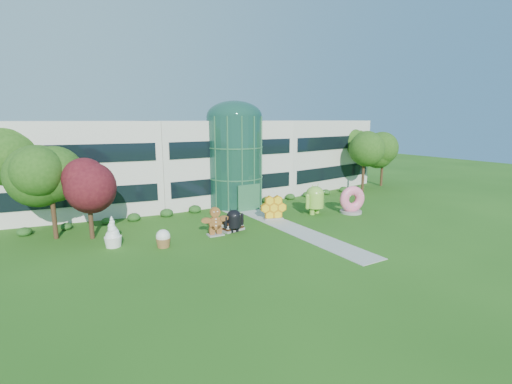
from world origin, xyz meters
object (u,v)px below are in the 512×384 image
android_green (315,198)px  donut (351,199)px  android_black (234,219)px  gingerbread (215,221)px

android_green → donut: 3.82m
android_black → gingerbread: 1.75m
android_black → gingerbread: bearing=174.5°
android_green → android_black: 10.03m
android_black → donut: (13.36, -0.42, 0.29)m
gingerbread → donut: bearing=2.6°
android_black → android_green: bearing=1.8°
android_green → gingerbread: android_green is taller
android_black → donut: bearing=-7.2°
donut → gingerbread: (-15.11, 0.42, -0.22)m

